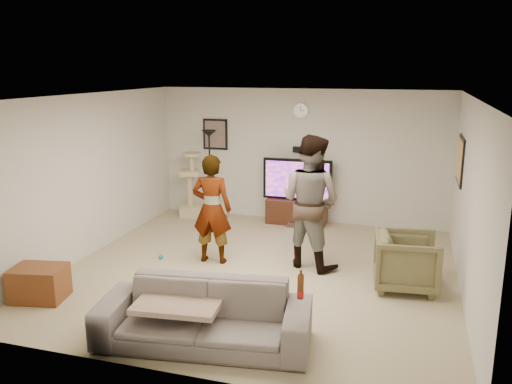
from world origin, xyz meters
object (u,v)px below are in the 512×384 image
(beer_bottle, at_px, (301,287))
(cat_tree, at_px, (190,184))
(tv_stand, at_px, (297,211))
(person_left, at_px, (212,209))
(tv, at_px, (297,179))
(person_right, at_px, (310,202))
(side_table, at_px, (39,283))
(floor_lamp, at_px, (210,177))
(sofa, at_px, (204,315))
(armchair, at_px, (407,262))

(beer_bottle, bearing_deg, cat_tree, 125.12)
(tv_stand, bearing_deg, person_left, -108.64)
(tv, height_order, person_right, person_right)
(side_table, bearing_deg, person_left, 49.40)
(person_left, height_order, person_right, person_right)
(floor_lamp, relative_size, person_left, 1.05)
(tv, height_order, beer_bottle, tv)
(floor_lamp, xyz_separation_m, person_right, (2.26, -1.74, 0.11))
(person_left, bearing_deg, floor_lamp, -71.39)
(tv, bearing_deg, sofa, -89.75)
(tv, height_order, armchair, tv)
(cat_tree, bearing_deg, floor_lamp, -23.06)
(tv_stand, xyz_separation_m, cat_tree, (-2.13, -0.11, 0.41))
(person_left, relative_size, armchair, 2.00)
(person_left, relative_size, person_right, 0.84)
(cat_tree, relative_size, beer_bottle, 5.14)
(armchair, bearing_deg, floor_lamp, 53.27)
(tv_stand, distance_m, floor_lamp, 1.77)
(tv_stand, relative_size, floor_lamp, 0.64)
(person_left, bearing_deg, tv_stand, -112.48)
(armchair, bearing_deg, person_right, 66.25)
(side_table, bearing_deg, beer_bottle, -6.92)
(cat_tree, relative_size, person_right, 0.66)
(floor_lamp, relative_size, side_table, 2.69)
(beer_bottle, bearing_deg, tv, 102.82)
(person_left, relative_size, sofa, 0.73)
(cat_tree, xyz_separation_m, person_left, (1.35, -2.23, 0.18))
(sofa, height_order, armchair, armchair)
(cat_tree, bearing_deg, person_right, -35.24)
(beer_bottle, bearing_deg, tv_stand, 102.82)
(tv, distance_m, floor_lamp, 1.65)
(floor_lamp, relative_size, sofa, 0.77)
(tv_stand, xyz_separation_m, floor_lamp, (-1.61, -0.33, 0.64))
(armchair, bearing_deg, side_table, 105.12)
(sofa, bearing_deg, person_left, 101.43)
(floor_lamp, relative_size, armchair, 2.11)
(armchair, bearing_deg, beer_bottle, 149.23)
(cat_tree, distance_m, beer_bottle, 5.54)
(cat_tree, height_order, side_table, cat_tree)
(tv_stand, distance_m, tv, 0.61)
(person_right, distance_m, sofa, 2.72)
(tv_stand, relative_size, tv, 0.86)
(person_right, xyz_separation_m, beer_bottle, (0.41, -2.57, -0.20))
(floor_lamp, xyz_separation_m, cat_tree, (-0.52, 0.22, -0.23))
(cat_tree, xyz_separation_m, side_table, (-0.27, -4.11, -0.43))
(person_right, relative_size, armchair, 2.37)
(tv_stand, bearing_deg, armchair, -50.99)
(person_left, distance_m, beer_bottle, 2.95)
(floor_lamp, height_order, side_table, floor_lamp)
(sofa, bearing_deg, tv_stand, 82.40)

